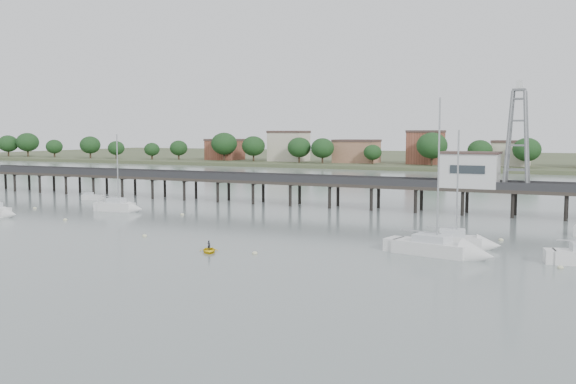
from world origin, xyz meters
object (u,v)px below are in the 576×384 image
object	(u,v)px
sailboat_c	(464,243)
sailboat_d	(449,250)
sailboat_b	(123,207)
lattice_tower	(518,140)
yellow_dinghy	(209,252)
pier	(314,183)
white_tender	(92,197)

from	to	relation	value
sailboat_c	sailboat_d	size ratio (longest dim) A/B	0.79
sailboat_c	sailboat_b	world-z (taller)	sailboat_c
sailboat_c	sailboat_b	size ratio (longest dim) A/B	1.05
lattice_tower	sailboat_b	bearing A→B (deg)	-161.00
yellow_dinghy	lattice_tower	bearing A→B (deg)	25.71
sailboat_d	yellow_dinghy	size ratio (longest dim) A/B	5.97
sailboat_c	yellow_dinghy	world-z (taller)	sailboat_c
lattice_tower	sailboat_d	size ratio (longest dim) A/B	0.94
sailboat_c	sailboat_d	xyz separation A→B (m)	(-0.56, -4.97, -0.02)
pier	white_tender	world-z (taller)	pier
pier	sailboat_b	xyz separation A→B (m)	(-24.00, -19.11, -3.15)
pier	lattice_tower	bearing A→B (deg)	0.00
sailboat_c	yellow_dinghy	xyz separation A→B (m)	(-23.16, -13.02, -0.64)
yellow_dinghy	white_tender	bearing A→B (deg)	110.06
pier	yellow_dinghy	world-z (taller)	pier
lattice_tower	sailboat_c	bearing A→B (deg)	-94.29
sailboat_b	sailboat_d	world-z (taller)	sailboat_d
sailboat_c	white_tender	distance (m)	72.56
pier	sailboat_c	xyz separation A→B (m)	(29.31, -29.27, -3.15)
pier	sailboat_d	world-z (taller)	sailboat_d
pier	white_tender	size ratio (longest dim) A/B	38.06
pier	lattice_tower	distance (m)	32.34
sailboat_c	white_tender	xyz separation A→B (m)	(-69.37, 21.28, -0.19)
pier	sailboat_c	bearing A→B (deg)	-44.96
sailboat_b	pier	bearing A→B (deg)	34.11
white_tender	sailboat_d	bearing A→B (deg)	-27.31
sailboat_d	white_tender	size ratio (longest dim) A/B	4.19
sailboat_c	lattice_tower	bearing A→B (deg)	74.78
sailboat_d	yellow_dinghy	xyz separation A→B (m)	(-22.59, -8.05, -0.63)
sailboat_c	yellow_dinghy	bearing A→B (deg)	-161.59
lattice_tower	yellow_dinghy	distance (m)	50.54
lattice_tower	sailboat_d	bearing A→B (deg)	-94.60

